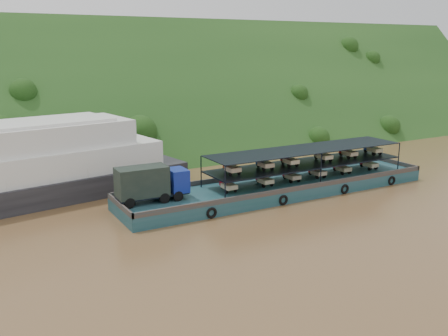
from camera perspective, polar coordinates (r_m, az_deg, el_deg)
ground at (r=50.25m, az=3.67°, el=-3.99°), size 160.00×160.00×0.00m
hillside at (r=81.90m, az=-10.14°, el=2.75°), size 140.00×39.60×39.60m
cargo_barge at (r=52.58m, az=5.21°, el=-1.92°), size 35.00×7.18×4.59m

